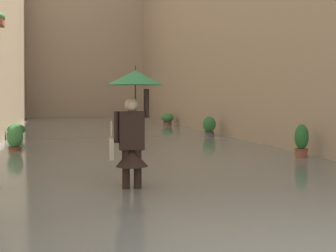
% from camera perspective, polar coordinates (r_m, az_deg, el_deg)
% --- Properties ---
extents(ground_plane, '(70.62, 70.62, 0.00)m').
position_cam_1_polar(ground_plane, '(17.51, -6.31, -1.65)').
color(ground_plane, slate).
extents(flood_water, '(8.31, 34.25, 0.18)m').
position_cam_1_polar(flood_water, '(17.50, -6.31, -1.35)').
color(flood_water, slate).
rests_on(flood_water, ground_plane).
extents(building_facade_far, '(11.11, 1.80, 12.51)m').
position_cam_1_polar(building_facade_far, '(32.72, -9.96, 11.75)').
color(building_facade_far, tan).
rests_on(building_facade_far, ground_plane).
extents(person_wading, '(0.88, 0.88, 2.06)m').
position_cam_1_polar(person_wading, '(7.27, -4.21, 1.64)').
color(person_wading, '#2D2319').
rests_on(person_wading, ground_plane).
extents(potted_plant_mid_left, '(0.64, 0.64, 0.78)m').
position_cam_1_polar(potted_plant_mid_left, '(23.20, -0.07, 0.81)').
color(potted_plant_mid_left, brown).
rests_on(potted_plant_mid_left, ground_plane).
extents(potted_plant_near_left, '(0.47, 0.47, 0.87)m').
position_cam_1_polar(potted_plant_near_left, '(17.10, 4.98, -0.14)').
color(potted_plant_near_left, '#66605B').
rests_on(potted_plant_near_left, ground_plane).
extents(potted_plant_far_left, '(0.32, 0.32, 0.95)m').
position_cam_1_polar(potted_plant_far_left, '(11.40, 15.73, -2.06)').
color(potted_plant_far_left, '#9E563D').
rests_on(potted_plant_far_left, ground_plane).
extents(potted_plant_near_right, '(0.41, 0.41, 0.83)m').
position_cam_1_polar(potted_plant_near_right, '(12.99, -17.90, -1.61)').
color(potted_plant_near_right, brown).
rests_on(potted_plant_near_right, ground_plane).
extents(potted_plant_far_right, '(0.58, 0.58, 0.67)m').
position_cam_1_polar(potted_plant_far_right, '(16.57, -17.75, -0.74)').
color(potted_plant_far_right, '#66605B').
rests_on(potted_plant_far_right, ground_plane).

